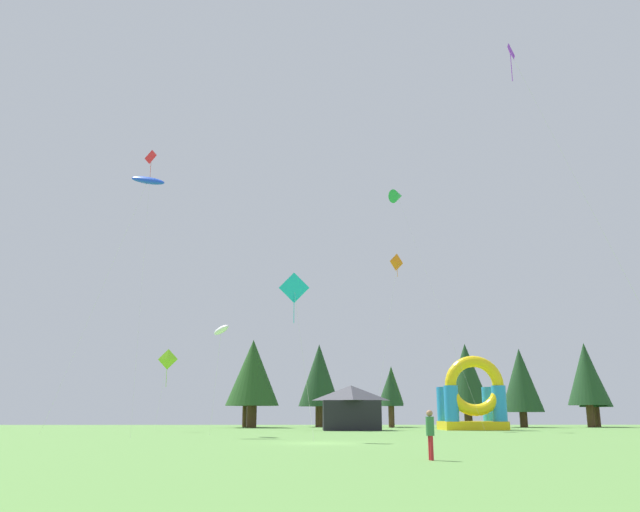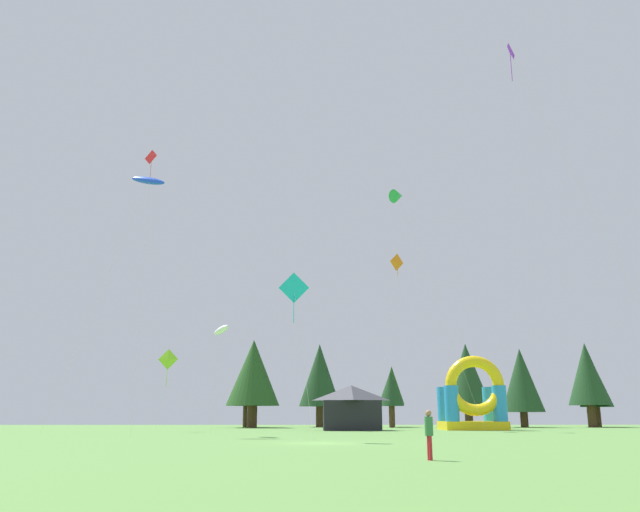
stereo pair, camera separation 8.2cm
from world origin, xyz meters
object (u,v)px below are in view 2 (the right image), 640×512
kite_blue_parafoil (148,181)px  kite_lime_diamond (167,360)px  kite_purple_diamond (512,59)px  festival_tent (351,408)px  person_near_camera (429,430)px  kite_cyan_diamond (294,290)px  kite_orange_diamond (398,264)px  kite_red_diamond (152,161)px  inflatable_red_slide (473,402)px  kite_white_parafoil (221,330)px  kite_green_delta (398,196)px

kite_blue_parafoil → kite_lime_diamond: (0.52, 8.75, -14.10)m
kite_purple_diamond → festival_tent: 35.83m
kite_lime_diamond → person_near_camera: size_ratio=4.19×
kite_cyan_diamond → kite_orange_diamond: kite_orange_diamond is taller
kite_red_diamond → inflatable_red_slide: kite_red_diamond is taller
kite_purple_diamond → inflatable_red_slide: bearing=82.9°
inflatable_red_slide → kite_blue_parafoil: bearing=-154.5°
kite_red_diamond → kite_blue_parafoil: bearing=-111.8°
kite_white_parafoil → kite_purple_diamond: kite_purple_diamond is taller
person_near_camera → inflatable_red_slide: (12.17, 41.85, 1.67)m
kite_lime_diamond → person_near_camera: kite_lime_diamond is taller
kite_cyan_diamond → festival_tent: 25.84m
kite_lime_diamond → inflatable_red_slide: size_ratio=0.98×
kite_lime_diamond → kite_purple_diamond: (25.64, -23.25, 16.98)m
kite_white_parafoil → festival_tent: 19.77m
kite_red_diamond → festival_tent: (17.48, 12.84, -20.13)m
festival_tent → kite_cyan_diamond: bearing=-101.8°
kite_lime_diamond → inflatable_red_slide: 29.95m
kite_white_parafoil → kite_purple_diamond: size_ratio=0.34×
kite_blue_parafoil → festival_tent: kite_blue_parafoil is taller
kite_blue_parafoil → kite_orange_diamond: bearing=29.1°
kite_cyan_diamond → festival_tent: kite_cyan_diamond is taller
kite_red_diamond → kite_lime_diamond: size_ratio=3.29×
kite_orange_diamond → inflatable_red_slide: (7.29, 1.69, -13.68)m
kite_cyan_diamond → person_near_camera: kite_cyan_diamond is taller
kite_blue_parafoil → inflatable_red_slide: (29.74, 14.22, -17.73)m
festival_tent → kite_red_diamond: bearing=-143.7°
kite_blue_parafoil → kite_cyan_diamond: size_ratio=2.17×
person_near_camera → kite_lime_diamond: bearing=15.4°
kite_red_diamond → kite_lime_diamond: bearing=87.2°
kite_green_delta → kite_purple_diamond: kite_green_delta is taller
kite_cyan_diamond → kite_purple_diamond: bearing=-13.4°
kite_white_parafoil → kite_orange_diamond: size_ratio=0.48×
kite_white_parafoil → kite_lime_diamond: size_ratio=1.17×
person_near_camera → inflatable_red_slide: inflatable_red_slide is taller
kite_lime_diamond → kite_cyan_diamond: (11.98, -19.99, 2.76)m
kite_blue_parafoil → kite_red_diamond: bearing=68.2°
kite_blue_parafoil → kite_green_delta: 27.22m
kite_red_diamond → kite_green_delta: bearing=31.4°
kite_cyan_diamond → person_near_camera: (5.07, -16.40, -8.06)m
kite_green_delta → kite_lime_diamond: kite_green_delta is taller
kite_orange_diamond → person_near_camera: (-4.88, -40.16, -15.35)m
festival_tent → kite_white_parafoil: bearing=-124.3°
kite_cyan_diamond → kite_orange_diamond: 26.77m
kite_red_diamond → kite_lime_diamond: 18.08m
kite_white_parafoil → inflatable_red_slide: size_ratio=1.14×
kite_blue_parafoil → festival_tent: (17.60, 13.13, -18.27)m
kite_orange_diamond → kite_blue_parafoil: bearing=-150.9°
kite_green_delta → kite_red_diamond: size_ratio=1.09×
kite_blue_parafoil → kite_white_parafoil: bearing=-20.3°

